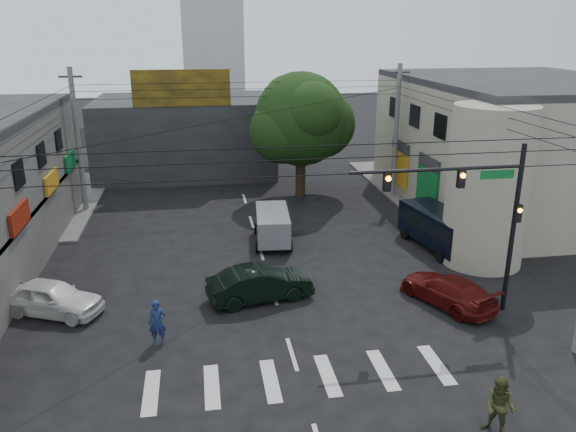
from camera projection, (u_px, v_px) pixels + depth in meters
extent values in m
plane|color=black|center=(280.00, 315.00, 23.56)|extent=(160.00, 160.00, 0.00)
cube|color=#514F4C|center=(477.00, 183.00, 43.10)|extent=(16.00, 16.00, 0.15)
cube|color=gray|center=(519.00, 146.00, 37.17)|extent=(14.00, 18.00, 8.00)
cylinder|color=gray|center=(488.00, 187.00, 27.69)|extent=(4.00, 4.00, 8.00)
cube|color=#232326|center=(186.00, 135.00, 46.29)|extent=(14.00, 10.00, 6.00)
cube|color=olive|center=(181.00, 88.00, 40.33)|extent=(7.00, 0.30, 2.60)
cylinder|color=black|center=(300.00, 166.00, 39.35)|extent=(0.70, 0.70, 4.40)
sphere|color=black|center=(301.00, 119.00, 38.29)|extent=(6.40, 6.40, 6.40)
cylinder|color=black|center=(513.00, 230.00, 22.91)|extent=(0.20, 0.20, 7.20)
cylinder|color=black|center=(438.00, 169.00, 21.51)|extent=(7.00, 0.14, 0.14)
cube|color=black|center=(461.00, 178.00, 21.80)|extent=(0.28, 0.22, 0.75)
cube|color=black|center=(387.00, 182.00, 21.34)|extent=(0.28, 0.22, 0.75)
sphere|color=orange|center=(463.00, 176.00, 21.62)|extent=(0.20, 0.20, 0.20)
sphere|color=orange|center=(389.00, 179.00, 21.16)|extent=(0.20, 0.20, 0.20)
cube|color=#0D6129|center=(497.00, 174.00, 21.99)|extent=(1.40, 0.06, 0.35)
cylinder|color=#59595B|center=(78.00, 142.00, 35.43)|extent=(0.32, 0.32, 9.20)
cylinder|color=#59595B|center=(396.00, 132.00, 38.64)|extent=(0.32, 0.32, 9.20)
imported|color=black|center=(260.00, 284.00, 24.67)|extent=(3.40, 5.24, 1.52)
imported|color=silver|center=(52.00, 298.00, 23.47)|extent=(4.89, 5.58, 1.47)
imported|color=#510D0B|center=(447.00, 290.00, 24.32)|extent=(5.25, 5.94, 1.32)
imported|color=navy|center=(158.00, 323.00, 21.17)|extent=(0.68, 0.46, 1.80)
imported|color=#383C1B|center=(500.00, 407.00, 16.37)|extent=(1.63, 1.62, 1.92)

